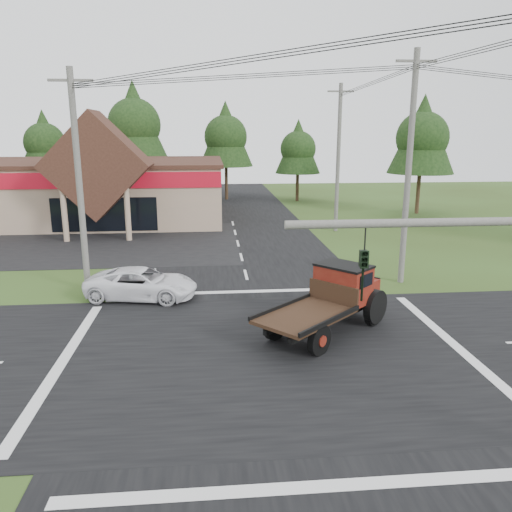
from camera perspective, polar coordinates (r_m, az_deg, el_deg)
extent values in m
plane|color=#314117|center=(18.07, 1.11, -11.01)|extent=(120.00, 120.00, 0.00)
cube|color=black|center=(18.07, 1.11, -10.98)|extent=(12.00, 120.00, 0.02)
cube|color=black|center=(18.07, 1.11, -10.97)|extent=(120.00, 12.00, 0.02)
cube|color=black|center=(38.10, -23.70, 1.23)|extent=(28.00, 14.00, 0.02)
cube|color=tan|center=(48.68, -22.24, 6.88)|extent=(30.00, 15.00, 5.00)
cube|color=#371F16|center=(48.48, -22.52, 9.86)|extent=(30.40, 15.40, 0.30)
cube|color=maroon|center=(41.40, -25.43, 7.73)|extent=(30.00, 0.12, 1.20)
cube|color=#371F16|center=(38.73, -17.63, 9.87)|extent=(7.78, 4.00, 7.78)
cylinder|color=tan|center=(37.97, -21.04, 4.50)|extent=(0.40, 0.40, 4.00)
cylinder|color=tan|center=(37.01, -14.46, 4.76)|extent=(0.40, 0.40, 4.00)
cube|color=black|center=(40.09, -16.94, 4.55)|extent=(8.00, 0.08, 2.60)
cylinder|color=#595651|center=(10.40, 25.73, 3.57)|extent=(8.00, 0.16, 0.16)
imported|color=black|center=(9.59, 12.14, -2.25)|extent=(0.16, 0.20, 1.00)
cylinder|color=#595651|center=(25.17, -19.55, 7.74)|extent=(0.30, 0.30, 10.50)
cube|color=#595651|center=(25.16, -20.45, 18.31)|extent=(2.00, 0.12, 0.12)
cylinder|color=#595651|center=(26.26, 17.03, 9.25)|extent=(0.30, 0.30, 11.50)
cube|color=#595651|center=(26.40, 17.87, 20.45)|extent=(2.00, 0.12, 0.12)
cylinder|color=#595651|center=(39.58, 9.37, 10.83)|extent=(0.30, 0.30, 11.20)
cube|color=#595651|center=(39.64, 9.67, 18.07)|extent=(2.00, 0.12, 0.12)
cylinder|color=#332316|center=(61.34, -22.59, 7.40)|extent=(0.36, 0.36, 3.50)
cone|color=black|center=(61.06, -23.03, 12.10)|extent=(5.60, 5.60, 6.60)
sphere|color=black|center=(61.07, -23.01, 11.82)|extent=(4.40, 4.40, 4.40)
cylinder|color=#332316|center=(58.11, -13.38, 8.29)|extent=(0.36, 0.36, 4.55)
cone|color=black|center=(57.88, -13.76, 14.77)|extent=(7.28, 7.28, 8.58)
sphere|color=black|center=(57.87, -13.74, 14.38)|extent=(5.72, 5.72, 5.72)
cylinder|color=#332316|center=(58.59, -3.40, 8.34)|extent=(0.36, 0.36, 3.85)
cone|color=black|center=(58.31, -3.48, 13.78)|extent=(6.16, 6.16, 7.26)
sphere|color=black|center=(58.32, -3.48, 13.46)|extent=(4.84, 4.84, 4.84)
cylinder|color=#332316|center=(57.45, 4.74, 7.86)|extent=(0.36, 0.36, 3.15)
cone|color=black|center=(57.16, 4.84, 12.39)|extent=(5.04, 5.04, 5.94)
sphere|color=black|center=(57.16, 4.83, 12.12)|extent=(3.96, 3.96, 3.96)
cylinder|color=#332316|center=(50.67, 18.02, 6.81)|extent=(0.36, 0.36, 3.85)
cone|color=black|center=(50.35, 18.51, 13.09)|extent=(6.16, 6.16, 7.26)
sphere|color=black|center=(50.35, 18.48, 12.71)|extent=(4.84, 4.84, 4.84)
imported|color=white|center=(24.09, -12.92, -3.09)|extent=(5.49, 3.26, 1.43)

